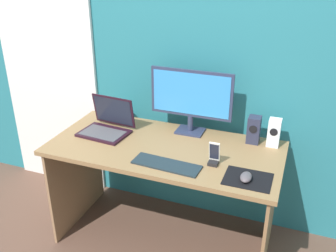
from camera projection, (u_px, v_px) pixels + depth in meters
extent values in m
plane|color=brown|center=(165.00, 237.00, 2.63)|extent=(8.00, 8.00, 0.00)
cube|color=#25747F|center=(188.00, 46.00, 2.46)|extent=(6.00, 0.04, 2.50)
cube|color=white|center=(48.00, 66.00, 2.89)|extent=(0.82, 0.02, 2.02)
cube|color=olive|center=(165.00, 148.00, 2.34)|extent=(1.43, 0.68, 0.03)
cube|color=#8C6A48|center=(77.00, 176.00, 2.70)|extent=(0.02, 0.64, 0.69)
cube|color=olive|center=(269.00, 220.00, 2.27)|extent=(0.02, 0.64, 0.69)
cube|color=#2A324E|center=(190.00, 131.00, 2.51)|extent=(0.18, 0.14, 0.01)
cylinder|color=#2A324E|center=(190.00, 123.00, 2.49)|extent=(0.04, 0.04, 0.10)
cube|color=#2A324E|center=(191.00, 94.00, 2.40)|extent=(0.54, 0.02, 0.31)
cube|color=#338CD8|center=(191.00, 94.00, 2.39)|extent=(0.50, 0.00, 0.27)
cube|color=white|center=(274.00, 133.00, 2.31)|extent=(0.07, 0.07, 0.18)
cylinder|color=black|center=(274.00, 132.00, 2.26)|extent=(0.05, 0.00, 0.05)
cube|color=#282B41|center=(254.00, 130.00, 2.35)|extent=(0.08, 0.08, 0.17)
cylinder|color=black|center=(253.00, 129.00, 2.30)|extent=(0.05, 0.00, 0.05)
cube|color=black|center=(104.00, 133.00, 2.48)|extent=(0.33, 0.25, 0.02)
cube|color=#47474C|center=(103.00, 133.00, 2.46)|extent=(0.29, 0.19, 0.00)
cube|color=black|center=(114.00, 111.00, 2.53)|extent=(0.31, 0.07, 0.21)
cube|color=#1E2333|center=(113.00, 111.00, 2.53)|extent=(0.28, 0.06, 0.18)
sphere|color=silver|center=(116.00, 111.00, 2.66)|extent=(0.16, 0.16, 0.16)
cube|color=#1D2930|center=(166.00, 165.00, 2.12)|extent=(0.40, 0.15, 0.01)
cube|color=black|center=(248.00, 179.00, 2.00)|extent=(0.25, 0.20, 0.00)
ellipsoid|color=#50484D|center=(246.00, 177.00, 1.98)|extent=(0.06, 0.10, 0.04)
cube|color=black|center=(213.00, 163.00, 2.13)|extent=(0.06, 0.06, 0.02)
cube|color=white|center=(214.00, 151.00, 2.11)|extent=(0.06, 0.03, 0.12)
cube|color=#1E2333|center=(214.00, 152.00, 2.10)|extent=(0.05, 0.02, 0.10)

